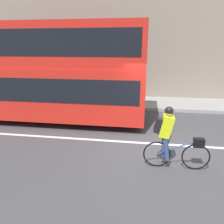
{
  "coord_description": "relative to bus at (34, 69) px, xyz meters",
  "views": [
    {
      "loc": [
        -0.55,
        -6.32,
        3.06
      ],
      "look_at": [
        -1.58,
        0.34,
        1.0
      ],
      "focal_mm": 35.0,
      "sensor_mm": 36.0,
      "label": 1
    }
  ],
  "objects": [
    {
      "name": "cyclist_on_bike",
      "position": [
        5.22,
        -3.21,
        -1.26
      ],
      "size": [
        1.68,
        0.32,
        1.65
      ],
      "color": "black",
      "rests_on": "ground_plane"
    },
    {
      "name": "road_center_line",
      "position": [
        5.08,
        -1.82,
        -2.14
      ],
      "size": [
        50.0,
        0.14,
        0.01
      ],
      "primitive_type": "cube",
      "color": "silver",
      "rests_on": "ground_plane"
    },
    {
      "name": "bus",
      "position": [
        0.0,
        0.0,
        0.0
      ],
      "size": [
        9.1,
        2.43,
        3.88
      ],
      "color": "black",
      "rests_on": "ground_plane"
    },
    {
      "name": "ground_plane",
      "position": [
        5.08,
        -2.11,
        -2.14
      ],
      "size": [
        80.0,
        80.0,
        0.0
      ],
      "primitive_type": "plane",
      "color": "#424244"
    },
    {
      "name": "building_facade",
      "position": [
        5.08,
        4.63,
        2.38
      ],
      "size": [
        60.0,
        0.3,
        9.04
      ],
      "color": "gray",
      "rests_on": "ground_plane"
    },
    {
      "name": "sidewalk_curb",
      "position": [
        5.08,
        3.19,
        -2.06
      ],
      "size": [
        60.0,
        2.58,
        0.15
      ],
      "color": "gray",
      "rests_on": "ground_plane"
    }
  ]
}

